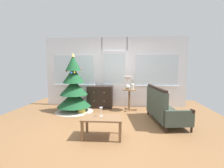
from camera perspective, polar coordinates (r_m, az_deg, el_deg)
name	(u,v)px	position (r m, az deg, el deg)	size (l,w,h in m)	color
ground_plane	(108,125)	(4.46, -1.32, -13.66)	(6.76, 6.76, 0.00)	brown
back_wall_with_door	(114,72)	(6.27, 0.83, 4.06)	(5.20, 0.14, 2.55)	white
christmas_tree	(74,90)	(5.68, -12.81, -2.10)	(1.25, 1.25, 1.93)	#4C331E
dresser_cabinet	(100,97)	(6.14, -4.05, -4.36)	(0.91, 0.46, 0.78)	black
settee_sofa	(163,108)	(4.76, 16.82, -7.90)	(0.92, 1.68, 0.96)	black
side_table	(129,95)	(5.73, 5.87, -3.89)	(0.50, 0.48, 0.73)	brown
table_lamp	(128,81)	(5.70, 5.32, 1.11)	(0.28, 0.28, 0.44)	silver
flower_vase	(132,86)	(5.62, 6.94, -0.70)	(0.11, 0.10, 0.35)	beige
coffee_table	(102,120)	(3.64, -3.31, -12.16)	(0.85, 0.54, 0.44)	brown
wine_glass	(101,110)	(3.66, -3.73, -8.67)	(0.08, 0.08, 0.20)	silver
gift_box	(82,110)	(5.52, -10.13, -8.83)	(0.19, 0.17, 0.19)	#D8C64C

